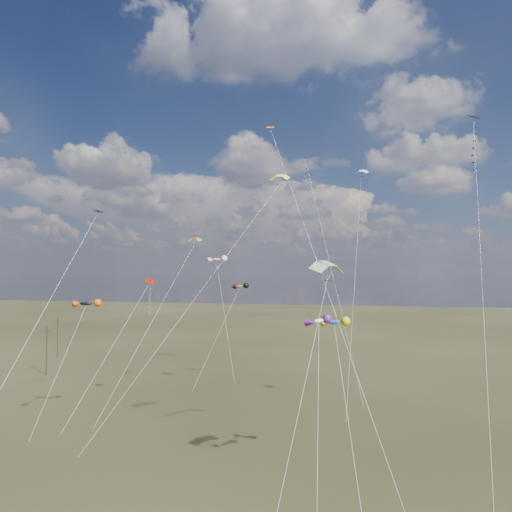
% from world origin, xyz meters
% --- Properties ---
extents(ground, '(400.00, 400.00, 0.00)m').
position_xyz_m(ground, '(0.00, 0.00, 0.00)').
color(ground, black).
rests_on(ground, ground).
extents(utility_pole_near, '(1.40, 0.20, 8.00)m').
position_xyz_m(utility_pole_near, '(-38.00, 30.00, 4.09)').
color(utility_pole_near, black).
rests_on(utility_pole_near, ground).
extents(utility_pole_far, '(1.40, 0.20, 8.00)m').
position_xyz_m(utility_pole_far, '(-46.00, 44.00, 4.09)').
color(utility_pole_far, black).
rests_on(utility_pole_far, ground).
extents(diamond_black_high, '(4.21, 18.45, 33.38)m').
position_xyz_m(diamond_black_high, '(23.86, 12.35, 28.61)').
color(diamond_black_high, black).
rests_on(diamond_black_high, ground).
extents(diamond_navy_tall, '(9.43, 17.68, 36.34)m').
position_xyz_m(diamond_navy_tall, '(4.81, 37.40, 31.19)').
color(diamond_navy_tall, '#0E0B43').
rests_on(diamond_navy_tall, ground).
extents(diamond_black_mid, '(4.80, 14.35, 23.11)m').
position_xyz_m(diamond_black_mid, '(-13.74, -1.11, 16.19)').
color(diamond_black_mid, black).
rests_on(diamond_black_mid, ground).
extents(diamond_red_low, '(4.94, 13.01, 16.09)m').
position_xyz_m(diamond_red_low, '(-14.21, 17.28, 13.19)').
color(diamond_red_low, '#AA0C01').
rests_on(diamond_red_low, ground).
extents(diamond_orange_center, '(13.01, 21.84, 32.47)m').
position_xyz_m(diamond_orange_center, '(7.64, 2.32, 21.07)').
color(diamond_orange_center, '#CD6A0E').
rests_on(diamond_orange_center, ground).
extents(parafoil_yellow, '(17.10, 20.04, 29.99)m').
position_xyz_m(parafoil_yellow, '(2.50, 20.10, 29.19)').
color(parafoil_yellow, yellow).
rests_on(parafoil_yellow, ground).
extents(parafoil_blue_white, '(3.45, 19.35, 33.12)m').
position_xyz_m(parafoil_blue_white, '(13.05, 34.15, 32.28)').
color(parafoil_blue_white, '#1F7AC2').
rests_on(parafoil_blue_white, ground).
extents(parafoil_striped, '(4.68, 10.93, 18.43)m').
position_xyz_m(parafoil_striped, '(9.74, -1.32, 17.68)').
color(parafoil_striped, yellow).
rests_on(parafoil_striped, ground).
extents(parafoil_tricolor, '(7.01, 16.05, 22.25)m').
position_xyz_m(parafoil_tricolor, '(-10.01, 23.34, 21.58)').
color(parafoil_tricolor, '#EBB50B').
rests_on(parafoil_tricolor, ground).
extents(novelty_black_orange, '(3.00, 9.35, 13.81)m').
position_xyz_m(novelty_black_orange, '(-19.06, 11.39, 13.29)').
color(novelty_black_orange, black).
rests_on(novelty_black_orange, ground).
extents(novelty_orange_black, '(6.72, 7.99, 15.34)m').
position_xyz_m(novelty_orange_black, '(-5.62, 31.91, 14.74)').
color(novelty_orange_black, orange).
rests_on(novelty_orange_black, ground).
extents(novelty_white_purple, '(1.99, 8.83, 13.50)m').
position_xyz_m(novelty_white_purple, '(8.97, 0.40, 13.00)').
color(novelty_white_purple, silver).
rests_on(novelty_white_purple, ground).
extents(novelty_redwhite_stripe, '(8.34, 13.01, 19.99)m').
position_xyz_m(novelty_redwhite_stripe, '(-12.48, 42.26, 19.23)').
color(novelty_redwhite_stripe, red).
rests_on(novelty_redwhite_stripe, ground).
extents(novelty_blue_yellow, '(3.28, 8.15, 13.19)m').
position_xyz_m(novelty_blue_yellow, '(10.11, 2.89, 12.65)').
color(novelty_blue_yellow, '#1D4CAD').
rests_on(novelty_blue_yellow, ground).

